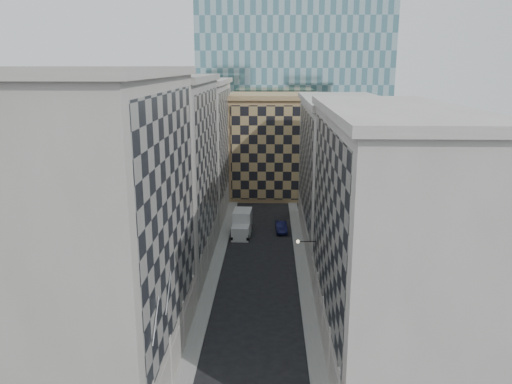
# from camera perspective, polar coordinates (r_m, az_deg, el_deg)

# --- Properties ---
(sidewalk_west) EXTENTS (1.50, 100.00, 0.15)m
(sidewalk_west) POSITION_cam_1_polar(r_m,az_deg,el_deg) (59.79, -4.81, -9.13)
(sidewalk_west) COLOR gray
(sidewalk_west) RESTS_ON ground
(sidewalk_east) EXTENTS (1.50, 100.00, 0.15)m
(sidewalk_east) POSITION_cam_1_polar(r_m,az_deg,el_deg) (59.55, 5.41, -9.24)
(sidewalk_east) COLOR gray
(sidewalk_east) RESTS_ON ground
(bldg_left_a) EXTENTS (10.80, 22.80, 23.70)m
(bldg_left_a) POSITION_cam_1_polar(r_m,az_deg,el_deg) (39.41, -16.49, -3.96)
(bldg_left_a) COLOR #A09B90
(bldg_left_a) RESTS_ON ground
(bldg_left_b) EXTENTS (10.80, 22.80, 22.70)m
(bldg_left_b) POSITION_cam_1_polar(r_m,az_deg,el_deg) (60.10, -10.06, 2.09)
(bldg_left_b) COLOR gray
(bldg_left_b) RESTS_ON ground
(bldg_left_c) EXTENTS (10.80, 22.80, 21.70)m
(bldg_left_c) POSITION_cam_1_polar(r_m,az_deg,el_deg) (81.48, -6.95, 5.01)
(bldg_left_c) COLOR #A09B90
(bldg_left_c) RESTS_ON ground
(bldg_right_a) EXTENTS (10.80, 26.80, 20.70)m
(bldg_right_a) POSITION_cam_1_polar(r_m,az_deg,el_deg) (42.80, 14.54, -4.50)
(bldg_right_a) COLOR #A9A49B
(bldg_right_a) RESTS_ON ground
(bldg_right_b) EXTENTS (10.80, 28.80, 19.70)m
(bldg_right_b) POSITION_cam_1_polar(r_m,az_deg,el_deg) (68.62, 9.70, 2.35)
(bldg_right_b) COLOR #A9A49B
(bldg_right_b) RESTS_ON ground
(tan_block) EXTENTS (16.80, 14.80, 18.80)m
(tan_block) POSITION_cam_1_polar(r_m,az_deg,el_deg) (93.51, 2.12, 5.42)
(tan_block) COLOR tan
(tan_block) RESTS_ON ground
(church_tower) EXTENTS (7.20, 7.20, 51.50)m
(church_tower) POSITION_cam_1_polar(r_m,az_deg,el_deg) (106.58, 1.05, 15.96)
(church_tower) COLOR #312B26
(church_tower) RESTS_ON ground
(flagpoles_left) EXTENTS (0.10, 6.33, 2.33)m
(flagpoles_left) POSITION_cam_1_polar(r_m,az_deg,el_deg) (35.09, -10.65, -12.67)
(flagpoles_left) COLOR gray
(flagpoles_left) RESTS_ON ground
(bracket_lamp) EXTENTS (1.98, 0.36, 0.36)m
(bracket_lamp) POSITION_cam_1_polar(r_m,az_deg,el_deg) (51.67, 5.01, -5.66)
(bracket_lamp) COLOR black
(bracket_lamp) RESTS_ON ground
(box_truck) EXTENTS (2.79, 6.33, 3.42)m
(box_truck) POSITION_cam_1_polar(r_m,az_deg,el_deg) (72.08, -1.61, -3.75)
(box_truck) COLOR silver
(box_truck) RESTS_ON ground
(dark_car) EXTENTS (1.83, 4.59, 1.48)m
(dark_car) POSITION_cam_1_polar(r_m,az_deg,el_deg) (73.56, 2.90, -4.00)
(dark_car) COLOR #0E1034
(dark_car) RESTS_ON ground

